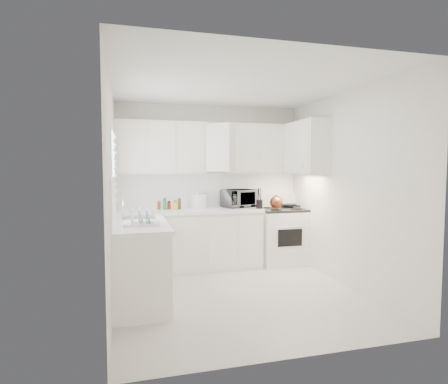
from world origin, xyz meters
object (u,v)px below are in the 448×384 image
object	(u,v)px
tea_kettle	(276,201)
dish_rack	(142,216)
stove	(282,228)
microwave	(239,196)
utensil_crock	(259,198)
rice_cooker	(199,200)

from	to	relation	value
tea_kettle	dish_rack	xyz separation A→B (m)	(-2.14, -1.21, 0.00)
tea_kettle	stove	bearing A→B (deg)	33.10
stove	microwave	bearing A→B (deg)	171.35
stove	microwave	size ratio (longest dim) A/B	2.26
utensil_crock	microwave	bearing A→B (deg)	129.38
stove	utensil_crock	distance (m)	0.73
tea_kettle	utensil_crock	xyz separation A→B (m)	(-0.29, -0.02, 0.06)
rice_cooker	dish_rack	world-z (taller)	rice_cooker
microwave	utensil_crock	bearing A→B (deg)	-70.28
tea_kettle	rice_cooker	bearing A→B (deg)	156.57
utensil_crock	dish_rack	bearing A→B (deg)	-147.32
tea_kettle	microwave	size ratio (longest dim) A/B	0.49
utensil_crock	dish_rack	world-z (taller)	utensil_crock
rice_cooker	tea_kettle	bearing A→B (deg)	-14.35
tea_kettle	utensil_crock	size ratio (longest dim) A/B	0.76
dish_rack	utensil_crock	bearing A→B (deg)	38.21
stove	dish_rack	world-z (taller)	stove
dish_rack	tea_kettle	bearing A→B (deg)	35.01
microwave	rice_cooker	distance (m)	0.65
microwave	dish_rack	world-z (taller)	microwave
microwave	dish_rack	bearing A→B (deg)	-156.85
stove	dish_rack	bearing A→B (deg)	-148.91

